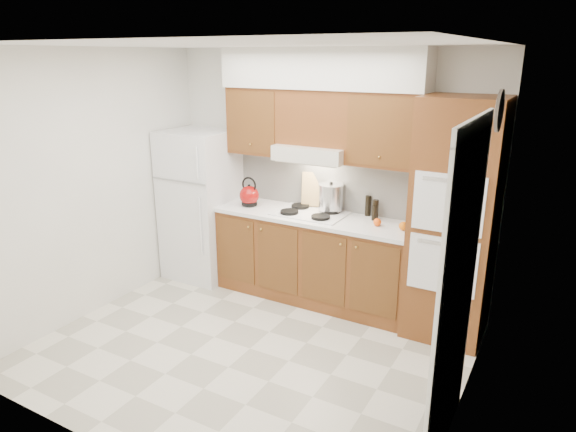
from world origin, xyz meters
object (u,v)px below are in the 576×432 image
object	(u,v)px
fridge	(202,205)
oven_cabinet	(454,222)
stock_pot	(331,197)
kettle	(249,195)

from	to	relation	value
fridge	oven_cabinet	xyz separation A→B (m)	(2.85, 0.03, 0.24)
oven_cabinet	stock_pot	bearing A→B (deg)	171.64
oven_cabinet	stock_pot	size ratio (longest dim) A/B	8.37
fridge	stock_pot	world-z (taller)	fridge
fridge	kettle	size ratio (longest dim) A/B	8.04
fridge	stock_pot	xyz separation A→B (m)	(1.54, 0.23, 0.24)
oven_cabinet	kettle	xyz separation A→B (m)	(-2.18, -0.02, -0.04)
fridge	oven_cabinet	world-z (taller)	oven_cabinet
oven_cabinet	kettle	size ratio (longest dim) A/B	10.28
oven_cabinet	stock_pot	world-z (taller)	oven_cabinet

